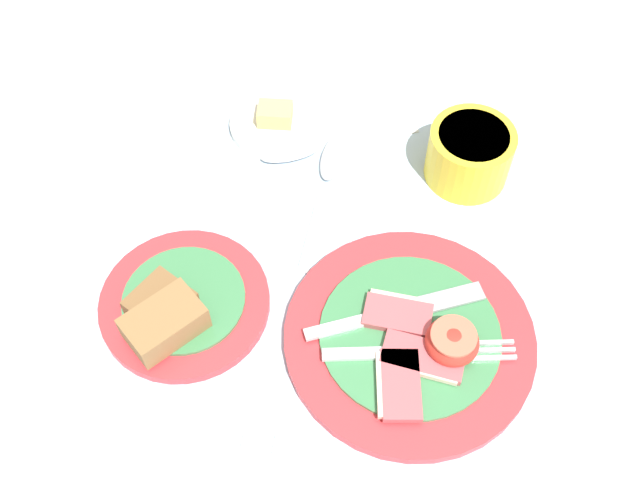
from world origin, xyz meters
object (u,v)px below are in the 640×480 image
Objects in this scene: fork_on_cloth at (217,436)px; teaspoon_by_saucer at (328,176)px; bread_plate at (178,308)px; teaspoon_near_cup at (313,148)px; breakfast_plate at (412,339)px; butter_dish at (276,122)px; sugar_cup at (470,153)px.

teaspoon_by_saucer is at bearing 80.90° from fork_on_cloth.
teaspoon_near_cup is (0.07, 0.25, -0.01)m from bread_plate.
teaspoon_by_saucer is 1.11× the size of teaspoon_near_cup.
bread_plate is at bearing 151.52° from teaspoon_by_saucer.
teaspoon_near_cup is (-0.16, 0.21, -0.01)m from breakfast_plate.
fork_on_cloth is (0.08, -0.11, -0.01)m from bread_plate.
teaspoon_by_saucer is at bearing 97.67° from teaspoon_near_cup.
breakfast_plate reaches higher than fork_on_cloth.
sugar_cup is at bearing -2.60° from butter_dish.
sugar_cup reaches higher than fork_on_cloth.
teaspoon_by_saucer is 0.32m from fork_on_cloth.
butter_dish is (-0.23, 0.01, -0.03)m from sugar_cup.
bread_plate reaches higher than teaspoon_near_cup.
teaspoon_near_cup is 0.36m from fork_on_cloth.
breakfast_plate reaches higher than butter_dish.
breakfast_plate is 1.43× the size of bread_plate.
bread_plate is 1.82× the size of sugar_cup.
breakfast_plate is 0.32m from butter_dish.
sugar_cup is 0.18m from teaspoon_near_cup.
breakfast_plate is 0.23m from bread_plate.
fork_on_cloth is (-0.02, -0.32, -0.00)m from teaspoon_by_saucer.
bread_plate is 0.14m from fork_on_cloth.
sugar_cup is 0.41m from fork_on_cloth.
breakfast_plate is 1.28× the size of teaspoon_by_saucer.
bread_plate reaches higher than butter_dish.
butter_dish is 0.06m from teaspoon_near_cup.
bread_plate reaches higher than fork_on_cloth.
breakfast_plate reaches higher than teaspoon_by_saucer.
butter_dish is at bearing 132.10° from breakfast_plate.
breakfast_plate is at bearing 7.89° from bread_plate.
butter_dish is (0.02, 0.27, -0.01)m from bread_plate.
teaspoon_by_saucer is (-0.15, -0.05, -0.03)m from sugar_cup.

